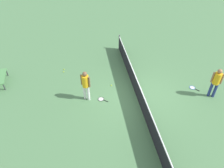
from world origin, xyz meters
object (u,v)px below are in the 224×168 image
(tennis_ball_by_net, at_px, (111,85))
(tennis_racket_near_player, at_px, (101,99))
(tennis_ball_midcourt, at_px, (64,72))
(tennis_racket_far_player, at_px, (193,88))
(tennis_ball_near_player, at_px, (64,69))
(player_far_side, at_px, (216,81))
(courtside_bench, at_px, (2,77))
(player_near_side, at_px, (86,84))

(tennis_ball_by_net, bearing_deg, tennis_racket_near_player, -33.67)
(tennis_ball_by_net, relative_size, tennis_ball_midcourt, 1.00)
(tennis_racket_far_player, distance_m, tennis_ball_by_net, 4.48)
(tennis_racket_far_player, distance_m, tennis_ball_near_player, 7.58)
(player_far_side, bearing_deg, tennis_racket_near_player, -96.30)
(tennis_ball_midcourt, xyz_separation_m, courtside_bench, (0.51, -3.32, 0.38))
(tennis_ball_midcourt, bearing_deg, tennis_racket_near_player, 35.67)
(tennis_racket_far_player, height_order, tennis_ball_midcourt, tennis_ball_midcourt)
(player_far_side, xyz_separation_m, tennis_ball_midcourt, (-3.37, -7.64, -0.98))
(player_far_side, bearing_deg, tennis_racket_far_player, -140.89)
(tennis_racket_near_player, relative_size, tennis_ball_midcourt, 8.61)
(tennis_ball_by_net, relative_size, courtside_bench, 0.04)
(player_near_side, distance_m, player_far_side, 6.45)
(tennis_racket_near_player, bearing_deg, player_far_side, 83.70)
(player_far_side, relative_size, tennis_ball_by_net, 25.76)
(tennis_ball_by_net, xyz_separation_m, courtside_bench, (-1.22, -5.96, 0.38))
(tennis_ball_near_player, relative_size, tennis_ball_by_net, 1.00)
(tennis_racket_near_player, height_order, tennis_ball_by_net, tennis_ball_by_net)
(tennis_ball_midcourt, bearing_deg, tennis_racket_far_player, 69.63)
(player_far_side, bearing_deg, tennis_ball_by_net, -108.08)
(player_far_side, height_order, courtside_bench, player_far_side)
(tennis_ball_near_player, bearing_deg, tennis_racket_far_player, 67.78)
(tennis_ball_midcourt, bearing_deg, tennis_ball_near_player, 177.02)
(tennis_racket_near_player, relative_size, courtside_bench, 0.37)
(player_near_side, height_order, tennis_racket_near_player, player_near_side)
(tennis_ball_midcourt, bearing_deg, courtside_bench, -81.20)
(player_far_side, distance_m, tennis_ball_near_player, 8.50)
(tennis_ball_by_net, height_order, courtside_bench, courtside_bench)
(tennis_racket_near_player, height_order, tennis_racket_far_player, same)
(player_far_side, distance_m, tennis_racket_far_player, 1.39)
(tennis_ball_midcourt, height_order, courtside_bench, courtside_bench)
(tennis_racket_far_player, height_order, courtside_bench, courtside_bench)
(tennis_ball_by_net, xyz_separation_m, tennis_ball_midcourt, (-1.73, -2.64, 0.00))
(tennis_racket_near_player, xyz_separation_m, tennis_ball_midcourt, (-2.74, -1.97, 0.02))
(tennis_racket_near_player, height_order, courtside_bench, courtside_bench)
(tennis_ball_by_net, bearing_deg, tennis_ball_midcourt, -123.29)
(player_near_side, xyz_separation_m, courtside_bench, (-2.06, -4.57, -0.59))
(player_near_side, distance_m, tennis_ball_near_player, 3.23)
(tennis_racket_near_player, height_order, tennis_ball_midcourt, tennis_ball_midcourt)
(tennis_ball_by_net, distance_m, courtside_bench, 6.10)
(tennis_racket_near_player, distance_m, tennis_ball_midcourt, 3.37)
(tennis_racket_far_player, relative_size, courtside_bench, 0.37)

